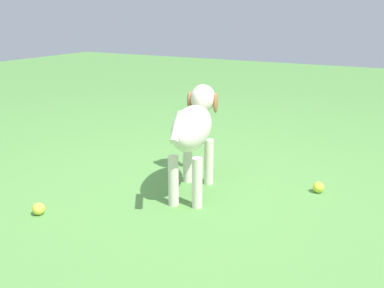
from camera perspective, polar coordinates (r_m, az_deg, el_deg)
ground at (r=2.38m, az=-1.62°, el=-8.22°), size 14.00×14.00×0.00m
dog at (r=2.44m, az=0.26°, el=2.31°), size 0.86×0.36×0.60m
tennis_ball_0 at (r=2.63m, az=16.68°, el=-5.62°), size 0.07×0.07×0.07m
tennis_ball_1 at (r=2.40m, az=-19.99°, el=-8.22°), size 0.07×0.07×0.07m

